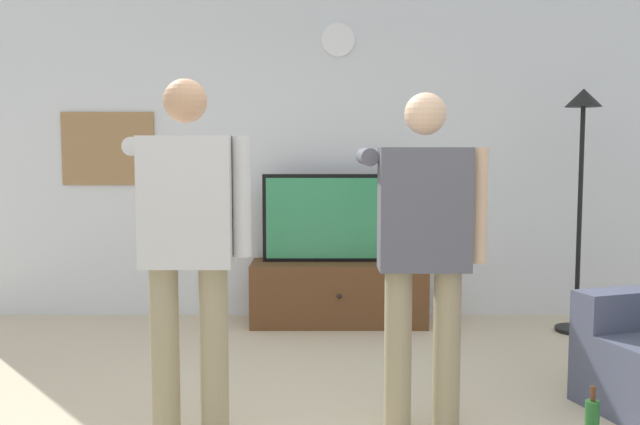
{
  "coord_description": "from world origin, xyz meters",
  "views": [
    {
      "loc": [
        0.05,
        -3.11,
        1.45
      ],
      "look_at": [
        0.06,
        1.2,
        1.05
      ],
      "focal_mm": 39.59,
      "sensor_mm": 36.0,
      "label": 1
    }
  ],
  "objects_px": {
    "tv_stand": "(337,293)",
    "person_standing_nearer_lamp": "(186,237)",
    "framed_picture": "(106,149)",
    "person_standing_nearer_couch": "(422,240)",
    "wall_clock": "(336,40)",
    "television": "(337,218)",
    "floor_lamp": "(580,159)"
  },
  "relations": [
    {
      "from": "television",
      "to": "person_standing_nearer_couch",
      "type": "distance_m",
      "value": 2.26
    },
    {
      "from": "tv_stand",
      "to": "person_standing_nearer_couch",
      "type": "height_order",
      "value": "person_standing_nearer_couch"
    },
    {
      "from": "framed_picture",
      "to": "person_standing_nearer_couch",
      "type": "bearing_deg",
      "value": -46.84
    },
    {
      "from": "floor_lamp",
      "to": "framed_picture",
      "type": "bearing_deg",
      "value": 171.89
    },
    {
      "from": "tv_stand",
      "to": "framed_picture",
      "type": "bearing_deg",
      "value": 171.4
    },
    {
      "from": "television",
      "to": "tv_stand",
      "type": "bearing_deg",
      "value": -90.0
    },
    {
      "from": "floor_lamp",
      "to": "person_standing_nearer_lamp",
      "type": "bearing_deg",
      "value": -142.13
    },
    {
      "from": "person_standing_nearer_lamp",
      "to": "person_standing_nearer_couch",
      "type": "relative_size",
      "value": 1.03
    },
    {
      "from": "tv_stand",
      "to": "framed_picture",
      "type": "relative_size",
      "value": 1.82
    },
    {
      "from": "tv_stand",
      "to": "framed_picture",
      "type": "xyz_separation_m",
      "value": [
        -1.95,
        0.3,
        1.18
      ]
    },
    {
      "from": "wall_clock",
      "to": "floor_lamp",
      "type": "height_order",
      "value": "wall_clock"
    },
    {
      "from": "tv_stand",
      "to": "floor_lamp",
      "type": "distance_m",
      "value": 2.19
    },
    {
      "from": "wall_clock",
      "to": "floor_lamp",
      "type": "relative_size",
      "value": 0.15
    },
    {
      "from": "framed_picture",
      "to": "wall_clock",
      "type": "bearing_deg",
      "value": -0.15
    },
    {
      "from": "television",
      "to": "person_standing_nearer_lamp",
      "type": "distance_m",
      "value": 2.5
    },
    {
      "from": "framed_picture",
      "to": "tv_stand",
      "type": "bearing_deg",
      "value": -8.6
    },
    {
      "from": "framed_picture",
      "to": "floor_lamp",
      "type": "xyz_separation_m",
      "value": [
        3.82,
        -0.54,
        -0.08
      ]
    },
    {
      "from": "wall_clock",
      "to": "person_standing_nearer_couch",
      "type": "height_order",
      "value": "wall_clock"
    },
    {
      "from": "tv_stand",
      "to": "person_standing_nearer_lamp",
      "type": "relative_size",
      "value": 0.8
    },
    {
      "from": "tv_stand",
      "to": "framed_picture",
      "type": "distance_m",
      "value": 2.3
    },
    {
      "from": "person_standing_nearer_lamp",
      "to": "person_standing_nearer_couch",
      "type": "xyz_separation_m",
      "value": [
        1.16,
        0.14,
        -0.03
      ]
    },
    {
      "from": "television",
      "to": "framed_picture",
      "type": "relative_size",
      "value": 1.59
    },
    {
      "from": "wall_clock",
      "to": "tv_stand",
      "type": "bearing_deg",
      "value": -90.0
    },
    {
      "from": "wall_clock",
      "to": "person_standing_nearer_couch",
      "type": "relative_size",
      "value": 0.16
    },
    {
      "from": "wall_clock",
      "to": "person_standing_nearer_lamp",
      "type": "distance_m",
      "value": 3.03
    },
    {
      "from": "framed_picture",
      "to": "floor_lamp",
      "type": "bearing_deg",
      "value": -8.11
    },
    {
      "from": "wall_clock",
      "to": "television",
      "type": "bearing_deg",
      "value": -90.0
    },
    {
      "from": "television",
      "to": "wall_clock",
      "type": "distance_m",
      "value": 1.49
    },
    {
      "from": "tv_stand",
      "to": "wall_clock",
      "type": "relative_size",
      "value": 5.14
    },
    {
      "from": "wall_clock",
      "to": "floor_lamp",
      "type": "xyz_separation_m",
      "value": [
        1.87,
        -0.54,
        -0.99
      ]
    },
    {
      "from": "person_standing_nearer_lamp",
      "to": "tv_stand",
      "type": "bearing_deg",
      "value": 71.16
    },
    {
      "from": "framed_picture",
      "to": "person_standing_nearer_couch",
      "type": "distance_m",
      "value": 3.42
    }
  ]
}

